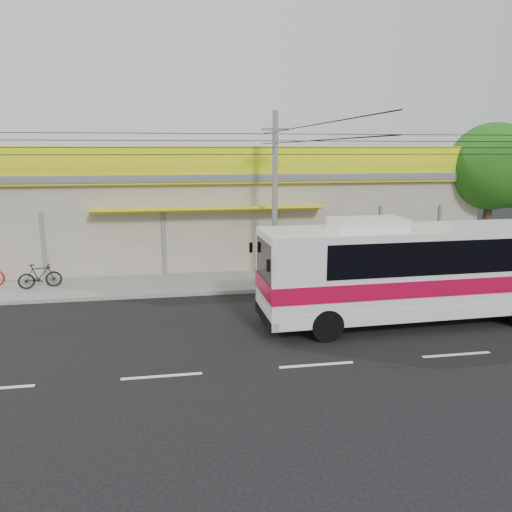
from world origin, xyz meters
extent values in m
plane|color=black|center=(0.00, 0.00, 0.00)|extent=(120.00, 120.00, 0.00)
cube|color=gray|center=(0.00, 6.00, 0.07)|extent=(30.00, 3.20, 0.15)
cube|color=gray|center=(0.00, 11.60, 2.10)|extent=(22.00, 8.00, 4.20)
cube|color=#525559|center=(0.00, 11.60, 4.35)|extent=(22.60, 8.60, 0.30)
cube|color=#D9E513|center=(0.00, 7.48, 4.90)|extent=(22.00, 0.24, 1.60)
cube|color=#BE0A2D|center=(-2.00, 7.45, 4.90)|extent=(9.00, 0.10, 1.20)
cube|color=#126814|center=(6.50, 7.45, 4.90)|extent=(2.40, 0.10, 1.10)
cube|color=navy|center=(9.20, 7.45, 4.90)|extent=(2.20, 0.10, 1.10)
cube|color=#BE0A2D|center=(-9.00, 7.45, 4.90)|extent=(3.00, 0.10, 1.10)
cube|color=#CCC40B|center=(-2.00, 7.30, 3.00)|extent=(10.00, 1.20, 0.37)
cube|color=silver|center=(4.68, 0.25, 1.78)|extent=(11.30, 2.65, 2.72)
cube|color=#AB072D|center=(4.68, 0.25, 1.45)|extent=(11.34, 2.69, 0.52)
cube|color=black|center=(5.33, 0.27, 2.39)|extent=(9.43, 2.64, 1.03)
cube|color=black|center=(-0.87, 0.10, 2.20)|extent=(0.21, 2.06, 1.41)
cube|color=silver|center=(2.34, 0.19, 3.31)|extent=(2.28, 1.37, 0.34)
cylinder|color=black|center=(0.77, -0.91, 0.49)|extent=(0.98, 0.33, 0.97)
cylinder|color=black|center=(0.71, 1.20, 0.49)|extent=(0.98, 0.33, 0.97)
cylinder|color=black|center=(8.49, 1.42, 0.49)|extent=(0.98, 0.33, 0.97)
imported|color=black|center=(-8.86, 6.08, 0.64)|extent=(1.70, 0.83, 0.98)
cylinder|color=slate|center=(0.50, 5.40, 3.51)|extent=(0.23, 0.23, 7.03)
cube|color=slate|center=(0.50, 5.40, 6.33)|extent=(1.05, 0.11, 0.11)
cylinder|color=#301F13|center=(11.52, 7.59, 1.73)|extent=(0.39, 0.39, 3.46)
sphere|color=#134C10|center=(11.52, 7.59, 4.76)|extent=(4.11, 4.11, 4.11)
sphere|color=#134C10|center=(12.17, 7.27, 4.11)|extent=(2.60, 2.60, 2.60)
camera|label=1|loc=(-3.62, -14.27, 5.53)|focal=35.00mm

